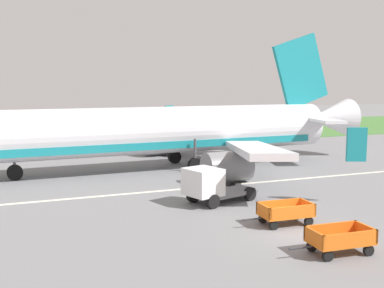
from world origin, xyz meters
TOP-DOWN VIEW (x-y plane):
  - ground_plane at (0.00, 0.00)m, footprint 220.00×220.00m
  - grass_strip at (0.00, 45.67)m, footprint 220.00×28.00m
  - apron_stripe at (0.00, 10.11)m, footprint 120.00×0.36m
  - airplane at (-0.32, 17.52)m, footprint 37.60×30.28m
  - baggage_cart_nearest at (0.07, -3.07)m, footprint 3.59×1.55m
  - baggage_cart_second_in_row at (0.21, 1.08)m, footprint 3.58×1.51m
  - service_truck_beside_carts at (-1.65, 6.02)m, footprint 4.74×3.09m

SIDE VIEW (x-z plane):
  - ground_plane at x=0.00m, z-range 0.00..0.00m
  - apron_stripe at x=0.00m, z-range 0.00..0.01m
  - grass_strip at x=0.00m, z-range 0.00..0.06m
  - baggage_cart_nearest at x=0.07m, z-range 0.07..1.14m
  - baggage_cart_second_in_row at x=0.21m, z-range 0.07..1.14m
  - service_truck_beside_carts at x=-1.65m, z-range 0.05..2.15m
  - airplane at x=-0.32m, z-range -2.62..8.72m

